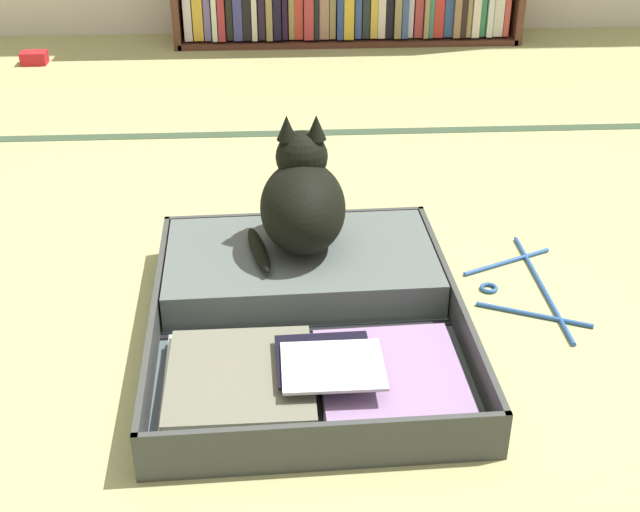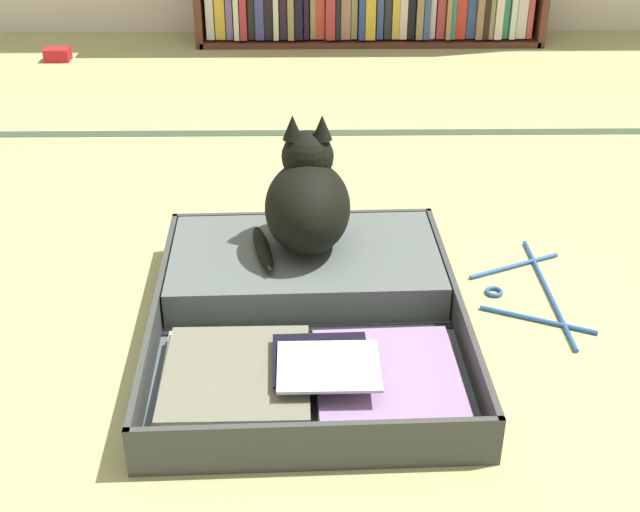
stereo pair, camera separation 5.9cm
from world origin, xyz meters
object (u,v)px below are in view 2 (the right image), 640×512
Objects in this scene: open_suitcase at (305,306)px; small_red_pouch at (58,55)px; clothes_hanger at (530,291)px; black_cat at (307,200)px.

small_red_pouch is at bearing 117.93° from open_suitcase.
small_red_pouch is (-1.01, 1.91, -0.02)m from open_suitcase.
clothes_hanger is at bearing 12.00° from open_suitcase.
open_suitcase is 8.01× the size of small_red_pouch.
open_suitcase is 1.75× the size of clothes_hanger.
open_suitcase is 0.52m from clothes_hanger.
black_cat reaches higher than clothes_hanger.
clothes_hanger is (0.50, -0.07, -0.20)m from black_cat.
small_red_pouch is (-1.52, 1.80, 0.02)m from clothes_hanger.
small_red_pouch is (-1.02, 1.73, -0.18)m from black_cat.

